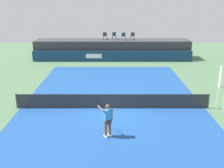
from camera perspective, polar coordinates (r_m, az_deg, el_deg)
name	(u,v)px	position (r m, az deg, el deg)	size (l,w,h in m)	color
ground_plane	(113,93)	(20.18, 0.22, -1.84)	(48.00, 48.00, 0.00)	#4C704C
court_inner	(113,108)	(17.38, 0.24, -5.15)	(12.00, 22.00, 0.00)	#1C478C
sponsor_wall	(113,56)	(30.15, 0.18, 5.94)	(18.00, 0.22, 1.20)	navy
spectator_platform	(113,49)	(31.82, 0.19, 7.49)	(18.00, 2.80, 2.20)	#38383D
spectator_chair_far_left	(106,36)	(31.64, -1.40, 10.35)	(0.45, 0.45, 0.89)	#2D3D56
spectator_chair_left	(115,35)	(31.70, 0.62, 10.36)	(0.48, 0.48, 0.89)	#2D3D56
spectator_chair_center	(124,36)	(31.37, 2.61, 10.27)	(0.45, 0.45, 0.89)	#2D3D56
spectator_chair_right	(133,36)	(31.56, 4.53, 10.28)	(0.48, 0.48, 0.89)	#2D3D56
umpire_chair	(222,85)	(18.20, 22.41, -0.15)	(0.51, 0.51, 2.76)	white
tennis_net	(113,101)	(17.20, 0.24, -3.70)	(12.40, 0.02, 0.95)	#2D2D2D
net_post_near	(17,101)	(18.26, -19.64, -3.39)	(0.10, 0.10, 1.00)	#4C4C51
net_post_far	(209,101)	(18.29, 20.10, -3.42)	(0.10, 0.10, 1.00)	#4C4C51
tennis_player	(108,119)	(13.59, -0.90, -7.53)	(1.09, 1.02, 1.77)	white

